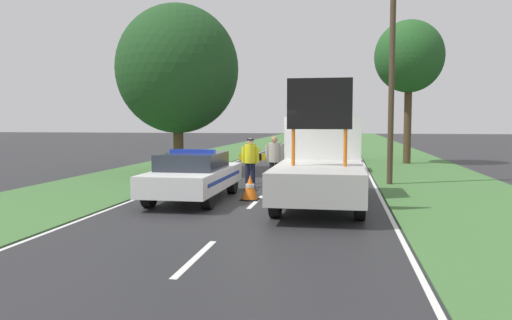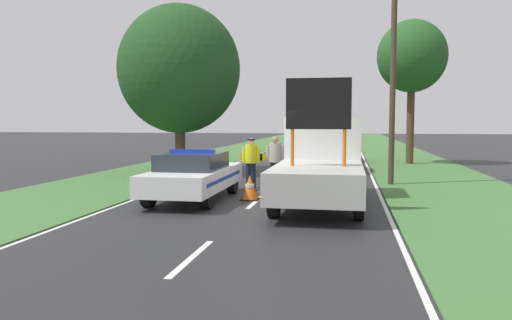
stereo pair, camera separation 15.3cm
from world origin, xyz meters
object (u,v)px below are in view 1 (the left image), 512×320
(police_car, at_px, (194,175))
(roadside_tree_near_left, at_px, (409,57))
(road_barrier, at_px, (273,160))
(utility_pole, at_px, (392,55))
(queued_car_suv_grey, at_px, (335,154))
(police_officer, at_px, (250,158))
(pedestrian_civilian, at_px, (274,158))
(traffic_cone_centre_front, at_px, (286,175))
(work_truck, at_px, (322,161))
(queued_car_wagon_maroon, at_px, (333,148))
(traffic_cone_near_police, at_px, (250,187))
(roadside_tree_near_right, at_px, (178,69))

(police_car, xyz_separation_m, roadside_tree_near_left, (7.52, 13.54, 4.85))
(road_barrier, bearing_deg, utility_pole, 5.46)
(queued_car_suv_grey, height_order, roadside_tree_near_left, roadside_tree_near_left)
(police_officer, distance_m, pedestrian_civilian, 0.81)
(traffic_cone_centre_front, distance_m, roadside_tree_near_left, 11.75)
(pedestrian_civilian, height_order, utility_pole, utility_pole)
(roadside_tree_near_left, bearing_deg, work_truck, -106.58)
(queued_car_suv_grey, distance_m, queued_car_wagon_maroon, 5.54)
(work_truck, xyz_separation_m, road_barrier, (-1.82, 3.36, -0.24))
(traffic_cone_near_police, distance_m, roadside_tree_near_right, 9.00)
(traffic_cone_near_police, height_order, queued_car_wagon_maroon, queued_car_wagon_maroon)
(road_barrier, height_order, pedestrian_civilian, pedestrian_civilian)
(police_car, bearing_deg, utility_pole, 38.83)
(queued_car_suv_grey, bearing_deg, pedestrian_civilian, 72.53)
(traffic_cone_centre_front, xyz_separation_m, utility_pole, (3.69, -0.08, 4.28))
(traffic_cone_near_police, bearing_deg, roadside_tree_near_right, 123.10)
(roadside_tree_near_left, bearing_deg, traffic_cone_centre_front, -120.89)
(queued_car_suv_grey, bearing_deg, roadside_tree_near_right, 18.12)
(queued_car_suv_grey, relative_size, roadside_tree_near_right, 0.57)
(pedestrian_civilian, bearing_deg, queued_car_suv_grey, 62.12)
(police_officer, xyz_separation_m, traffic_cone_centre_front, (1.03, 1.67, -0.72))
(queued_car_suv_grey, height_order, queued_car_wagon_maroon, queued_car_suv_grey)
(road_barrier, distance_m, pedestrian_civilian, 0.71)
(queued_car_suv_grey, bearing_deg, police_officer, 66.55)
(police_officer, bearing_deg, pedestrian_civilian, -152.00)
(road_barrier, bearing_deg, roadside_tree_near_right, 139.30)
(pedestrian_civilian, distance_m, utility_pole, 5.46)
(traffic_cone_centre_front, relative_size, queued_car_suv_grey, 0.13)
(utility_pole, bearing_deg, police_car, -142.57)
(traffic_cone_near_police, xyz_separation_m, roadside_tree_near_right, (-4.38, 6.72, 4.09))
(roadside_tree_near_right, bearing_deg, work_truck, -46.08)
(police_officer, distance_m, roadside_tree_near_left, 13.27)
(roadside_tree_near_left, xyz_separation_m, roadside_tree_near_right, (-10.33, -6.56, -1.11))
(traffic_cone_centre_front, xyz_separation_m, queued_car_suv_grey, (1.70, 4.62, 0.49))
(traffic_cone_near_police, bearing_deg, traffic_cone_centre_front, 82.50)
(traffic_cone_centre_front, bearing_deg, queued_car_wagon_maroon, 81.33)
(police_officer, height_order, queued_car_suv_grey, police_officer)
(traffic_cone_near_police, relative_size, traffic_cone_centre_front, 1.31)
(pedestrian_civilian, bearing_deg, road_barrier, 90.59)
(police_officer, bearing_deg, work_truck, 151.58)
(queued_car_wagon_maroon, xyz_separation_m, roadside_tree_near_right, (-6.49, -7.71, 3.69))
(work_truck, xyz_separation_m, roadside_tree_near_right, (-6.40, 6.64, 3.31))
(road_barrier, xyz_separation_m, traffic_cone_near_police, (-0.20, -3.44, -0.54))
(roadside_tree_near_left, relative_size, roadside_tree_near_right, 1.04)
(traffic_cone_centre_front, relative_size, utility_pole, 0.06)
(pedestrian_civilian, bearing_deg, roadside_tree_near_right, 129.50)
(police_officer, bearing_deg, road_barrier, -111.37)
(traffic_cone_centre_front, relative_size, roadside_tree_near_left, 0.07)
(police_car, relative_size, roadside_tree_near_right, 0.65)
(road_barrier, relative_size, utility_pole, 0.27)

